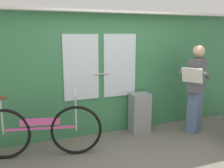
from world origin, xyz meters
The scene contains 5 objects.
ground_plane centered at (0.00, 0.00, -0.02)m, with size 6.51×3.89×0.04m, color #666056.
train_door_wall centered at (-0.01, 1.14, 1.12)m, with size 5.51×0.28×2.15m.
bicycle_near_door centered at (-1.30, 0.62, 0.40)m, with size 1.74×0.56×0.96m.
passenger_reading_newspaper centered at (1.41, 0.56, 0.83)m, with size 0.61×0.56×1.58m.
trash_bin_by_wall centered at (0.47, 0.92, 0.36)m, with size 0.34×0.28×0.73m, color gray.
Camera 1 is at (-1.52, -2.82, 1.78)m, focal length 38.88 mm.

